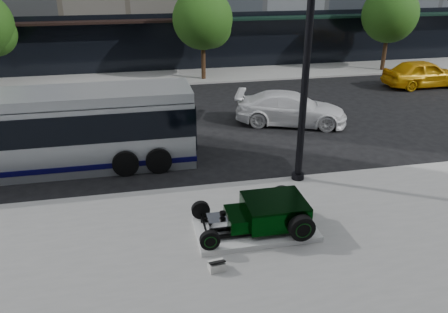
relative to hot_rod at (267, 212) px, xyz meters
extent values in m
plane|color=black|center=(0.13, 5.11, -0.70)|extent=(120.00, 120.00, 0.00)
cube|color=gray|center=(0.13, 19.11, -0.64)|extent=(70.00, 4.00, 0.12)
cube|color=black|center=(-9.87, 21.31, 1.30)|extent=(22.00, 0.50, 4.00)
cube|color=black|center=(13.13, 21.31, 1.30)|extent=(24.00, 0.50, 4.00)
cube|color=black|center=(-9.87, 20.71, 2.90)|extent=(22.00, 1.60, 0.15)
cube|color=black|center=(13.13, 20.71, 2.90)|extent=(24.00, 1.60, 0.15)
cylinder|color=black|center=(1.13, 18.11, 0.72)|extent=(0.28, 0.28, 2.60)
sphere|color=#18360E|center=(1.13, 18.11, 3.22)|extent=(3.80, 3.80, 3.80)
sphere|color=#18360E|center=(1.73, 18.41, 2.62)|extent=(2.60, 2.60, 2.60)
cylinder|color=black|center=(14.13, 18.11, 0.72)|extent=(0.28, 0.28, 2.60)
sphere|color=#18360E|center=(14.13, 18.11, 3.22)|extent=(3.80, 3.80, 3.80)
sphere|color=#18360E|center=(14.73, 18.41, 2.62)|extent=(2.60, 2.60, 2.60)
cube|color=silver|center=(-0.33, 0.00, -0.50)|extent=(3.40, 1.80, 0.15)
cube|color=black|center=(-0.33, -0.45, -0.33)|extent=(3.00, 0.08, 0.10)
cube|color=black|center=(-0.33, 0.45, -0.33)|extent=(3.00, 0.08, 0.10)
cube|color=black|center=(0.22, 0.00, 0.02)|extent=(1.70, 1.45, 0.62)
cube|color=black|center=(0.22, 0.00, 0.35)|extent=(1.70, 1.45, 0.06)
cube|color=black|center=(-0.88, 0.00, -0.10)|extent=(0.55, 1.05, 0.38)
cube|color=silver|center=(-1.43, 0.00, -0.15)|extent=(0.55, 0.55, 0.34)
cylinder|color=black|center=(-1.28, 0.00, 0.12)|extent=(0.18, 0.18, 0.10)
cylinder|color=black|center=(-1.78, 0.00, -0.27)|extent=(0.06, 1.55, 0.06)
cylinder|color=black|center=(0.72, -0.85, -0.07)|extent=(0.72, 0.24, 0.72)
cylinder|color=black|center=(0.72, -0.98, -0.07)|extent=(0.37, 0.02, 0.37)
torus|color=#0B3E0F|center=(0.72, -0.99, -0.07)|extent=(0.44, 0.02, 0.44)
cylinder|color=black|center=(0.72, 0.85, -0.07)|extent=(0.72, 0.24, 0.72)
cylinder|color=black|center=(0.72, 0.98, -0.07)|extent=(0.37, 0.02, 0.37)
torus|color=#0B3E0F|center=(0.72, 0.99, -0.07)|extent=(0.44, 0.02, 0.44)
cylinder|color=black|center=(-1.78, -0.78, -0.16)|extent=(0.54, 0.16, 0.54)
cylinder|color=black|center=(-1.78, -0.87, -0.16)|extent=(0.28, 0.02, 0.28)
torus|color=#0B3E0F|center=(-1.78, -0.88, -0.16)|extent=(0.34, 0.02, 0.34)
cylinder|color=black|center=(-1.78, 0.78, -0.16)|extent=(0.54, 0.16, 0.54)
cylinder|color=black|center=(-1.78, 0.87, -0.16)|extent=(0.28, 0.02, 0.28)
torus|color=#0B3E0F|center=(-1.78, 0.88, -0.16)|extent=(0.34, 0.02, 0.34)
cube|color=silver|center=(-1.73, -1.46, -0.47)|extent=(0.43, 0.35, 0.22)
cube|color=black|center=(-1.73, -1.46, -0.34)|extent=(0.43, 0.33, 0.15)
cylinder|color=black|center=(2.04, 2.91, 3.44)|extent=(0.24, 0.24, 8.04)
cylinder|color=black|center=(2.04, 2.91, -0.48)|extent=(0.44, 0.44, 0.20)
cube|color=#A8ADB1|center=(-7.34, 5.97, 0.58)|extent=(12.00, 2.55, 2.55)
cube|color=#0B0848|center=(-7.34, 5.97, -0.28)|extent=(12.05, 2.60, 0.20)
cube|color=black|center=(-7.34, 5.97, 1.15)|extent=(12.05, 2.60, 1.05)
cube|color=#A8ADB1|center=(-7.34, 5.97, 2.05)|extent=(12.00, 2.40, 0.35)
cube|color=black|center=(-1.31, 5.97, 0.85)|extent=(0.06, 2.30, 1.70)
cylinder|color=black|center=(-3.94, 4.67, -0.22)|extent=(0.96, 0.28, 0.96)
cylinder|color=black|center=(-3.94, 7.27, -0.22)|extent=(0.96, 0.28, 0.96)
cylinder|color=black|center=(-2.74, 4.67, -0.22)|extent=(0.96, 0.28, 0.96)
cylinder|color=black|center=(-2.74, 7.27, -0.22)|extent=(0.96, 0.28, 0.96)
imported|color=white|center=(3.87, 8.81, 0.07)|extent=(5.68, 3.83, 1.53)
imported|color=#DE9F0C|center=(14.29, 13.68, 0.15)|extent=(4.99, 2.08, 1.69)
camera|label=1|loc=(-3.35, -10.16, 6.46)|focal=35.00mm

